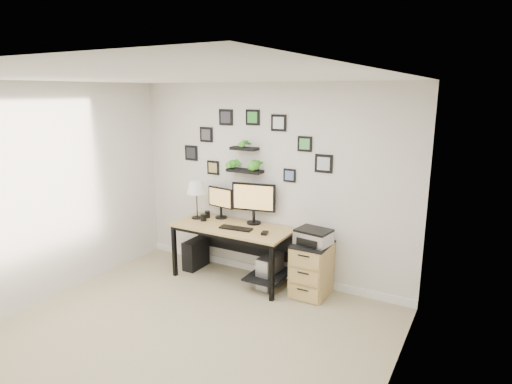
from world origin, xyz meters
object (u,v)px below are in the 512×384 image
Objects in this scene: desk at (236,235)px; mug at (203,217)px; printer at (313,237)px; pc_tower_grey at (270,271)px; monitor_right at (254,200)px; table_lamp at (196,188)px; pc_tower_black at (196,254)px; file_cabinet at (311,269)px; monitor_left at (221,200)px.

mug is at bearing -176.45° from desk.
mug is 1.58m from printer.
printer is (0.57, 0.05, 0.55)m from pc_tower_grey.
table_lamp is (-0.82, -0.16, 0.10)m from monitor_right.
table_lamp is (-0.66, 0.03, 0.56)m from desk.
monitor_right is 1.42× the size of pc_tower_black.
file_cabinet is (1.57, 0.09, -0.46)m from mug.
monitor_left is at bearing 152.22° from desk.
pc_tower_black is 0.96× the size of pc_tower_grey.
desk is at bearing -2.76° from table_lamp.
pc_tower_grey is (0.88, -0.18, -0.80)m from monitor_left.
monitor_left is 1.01× the size of pc_tower_grey.
monitor_right is (0.16, 0.19, 0.45)m from desk.
desk is at bearing -27.78° from monitor_left.
monitor_right is 0.95m from pc_tower_grey.
desk is 2.97× the size of table_lamp.
monitor_right is 0.88× the size of file_cabinet.
mug reaches higher than file_cabinet.
monitor_left is 0.74× the size of monitor_right.
desk is 2.70× the size of monitor_right.
pc_tower_black is (-0.71, 0.03, -0.42)m from desk.
monitor_right is at bearing 171.61° from file_cabinet.
file_cabinet is (0.56, 0.05, 0.13)m from pc_tower_grey.
monitor_right reaches higher than file_cabinet.
monitor_left reaches higher than file_cabinet.
monitor_right is 1.10× the size of table_lamp.
monitor_left is at bearing 58.63° from mug.
file_cabinet is (1.77, 0.03, 0.13)m from pc_tower_black.
monitor_left reaches higher than mug.
table_lamp reaches higher than desk.
table_lamp is at bearing -150.73° from monitor_left.
table_lamp is at bearing 178.99° from pc_tower_grey.
monitor_left is at bearing 174.58° from printer.
monitor_left is at bearing 174.59° from file_cabinet.
desk is 3.84× the size of pc_tower_black.
pc_tower_black is 1.87m from printer.
monitor_left is at bearing 25.35° from pc_tower_black.
mug is 0.23× the size of pc_tower_black.
printer is at bearing 0.60° from pc_tower_black.
table_lamp is 1.24× the size of pc_tower_grey.
pc_tower_grey is (0.35, -0.18, -0.87)m from monitor_right.
pc_tower_grey is at bearing -175.16° from file_cabinet.
monitor_left reaches higher than pc_tower_black.
pc_tower_grey is 0.79m from printer.
table_lamp is at bearing 157.50° from mug.
table_lamp is 1.78m from printer.
mug reaches higher than pc_tower_black.
pc_tower_black is 1.78m from file_cabinet.
desk is at bearing -130.33° from monitor_right.
desk is 0.52m from monitor_right.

